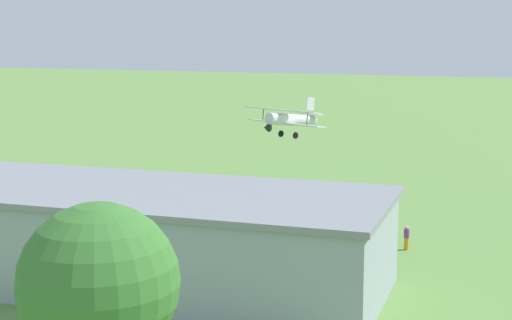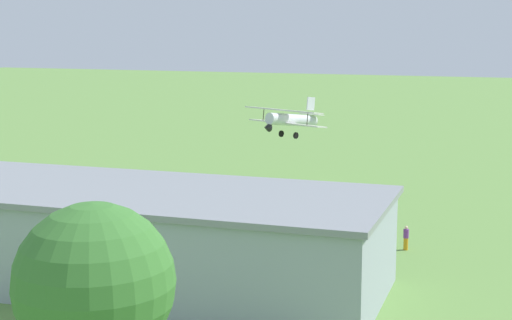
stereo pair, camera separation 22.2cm
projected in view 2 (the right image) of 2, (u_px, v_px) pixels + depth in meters
The scene contains 10 objects.
ground_plane at pixel (319, 188), 77.65m from camera, with size 400.00×400.00×0.00m, color #608C42.
hangar at pixel (134, 236), 47.87m from camera, with size 31.30×13.55×5.93m.
biplane at pixel (290, 119), 76.59m from camera, with size 9.00×7.47×3.84m.
car_green at pixel (56, 209), 64.57m from camera, with size 1.97×4.12×1.65m.
person_at_fence_line at pixel (297, 218), 61.72m from camera, with size 0.47×0.47×1.56m.
person_watching_takeoff at pixel (406, 238), 55.50m from camera, with size 0.44×0.44×1.74m.
person_by_parked_cars at pixel (163, 208), 65.48m from camera, with size 0.50×0.50×1.54m.
person_walking_on_apron at pixel (107, 204), 66.25m from camera, with size 0.42×0.42×1.78m.
person_beside_truck at pixel (275, 216), 62.04m from camera, with size 0.51×0.51×1.71m.
tree_at_field_edge at pixel (94, 285), 24.84m from camera, with size 5.17×5.17×10.03m.
Camera 2 is at (-22.02, 73.20, 15.29)m, focal length 55.29 mm.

